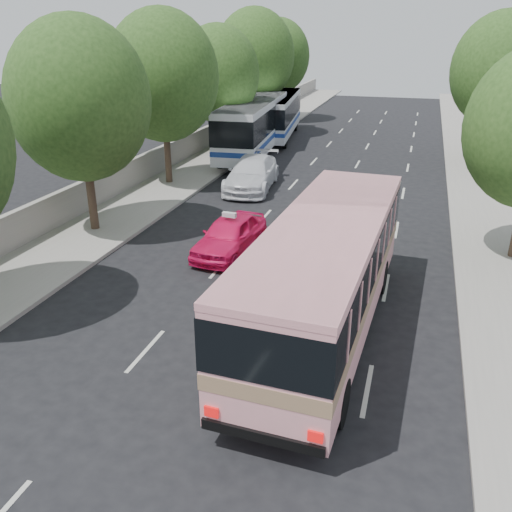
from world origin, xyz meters
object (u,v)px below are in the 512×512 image
at_px(pink_bus, 326,266).
at_px(pink_taxi, 230,235).
at_px(white_pickup, 252,173).
at_px(tour_coach_front, 253,123).
at_px(tour_coach_rear, 278,112).

height_order(pink_bus, pink_taxi, pink_bus).
height_order(white_pickup, tour_coach_front, tour_coach_front).
bearing_deg(pink_bus, white_pickup, 117.55).
xyz_separation_m(white_pickup, tour_coach_rear, (-2.38, 14.75, 1.18)).
distance_m(pink_bus, tour_coach_rear, 30.29).
relative_size(white_pickup, tour_coach_front, 0.46).
height_order(tour_coach_front, tour_coach_rear, tour_coach_front).
height_order(pink_bus, tour_coach_front, tour_coach_front).
distance_m(pink_bus, tour_coach_front, 23.92).
bearing_deg(tour_coach_rear, pink_bus, -79.86).
xyz_separation_m(pink_bus, white_pickup, (-6.56, 14.19, -1.33)).
distance_m(tour_coach_front, tour_coach_rear, 6.76).
height_order(pink_bus, tour_coach_rear, pink_bus).
bearing_deg(tour_coach_front, pink_taxi, -80.94).
bearing_deg(tour_coach_front, pink_bus, -73.06).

